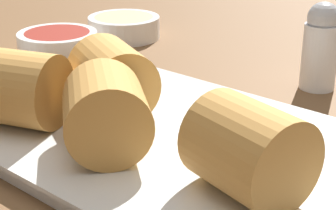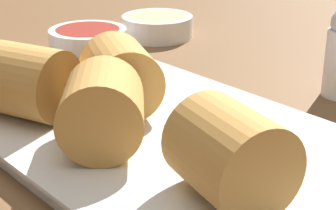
% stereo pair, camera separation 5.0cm
% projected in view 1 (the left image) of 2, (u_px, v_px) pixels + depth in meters
% --- Properties ---
extents(table_surface, '(1.80, 1.40, 0.02)m').
position_uv_depth(table_surface, '(212.00, 168.00, 0.42)').
color(table_surface, brown).
rests_on(table_surface, ground).
extents(serving_plate, '(0.35, 0.22, 0.01)m').
position_uv_depth(serving_plate, '(168.00, 143.00, 0.42)').
color(serving_plate, silver).
rests_on(serving_plate, table_surface).
extents(roll_front_left, '(0.08, 0.07, 0.06)m').
position_uv_depth(roll_front_left, '(244.00, 147.00, 0.34)').
color(roll_front_left, '#D19347').
rests_on(roll_front_left, serving_plate).
extents(roll_front_right, '(0.09, 0.09, 0.06)m').
position_uv_depth(roll_front_right, '(105.00, 110.00, 0.39)').
color(roll_front_right, '#D19347').
rests_on(roll_front_right, serving_plate).
extents(roll_back_left, '(0.08, 0.08, 0.06)m').
position_uv_depth(roll_back_left, '(14.00, 87.00, 0.43)').
color(roll_back_left, '#D19347').
rests_on(roll_back_left, serving_plate).
extents(roll_back_right, '(0.08, 0.08, 0.06)m').
position_uv_depth(roll_back_right, '(110.00, 76.00, 0.45)').
color(roll_back_right, '#D19347').
rests_on(roll_back_right, serving_plate).
extents(dipping_bowl_near, '(0.09, 0.09, 0.03)m').
position_uv_depth(dipping_bowl_near, '(58.00, 43.00, 0.65)').
color(dipping_bowl_near, white).
rests_on(dipping_bowl_near, table_surface).
extents(dipping_bowl_far, '(0.09, 0.09, 0.03)m').
position_uv_depth(dipping_bowl_far, '(124.00, 26.00, 0.72)').
color(dipping_bowl_far, white).
rests_on(dipping_bowl_far, table_surface).
extents(salt_shaker, '(0.03, 0.03, 0.09)m').
position_uv_depth(salt_shaker, '(321.00, 46.00, 0.54)').
color(salt_shaker, silver).
rests_on(salt_shaker, table_surface).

